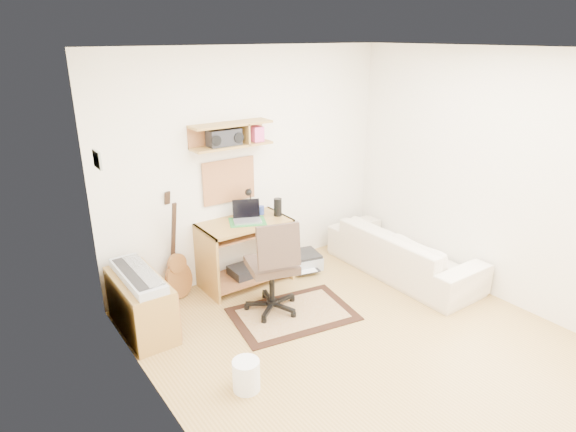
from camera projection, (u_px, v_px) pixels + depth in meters
floor at (367, 347)px, 4.53m from camera, size 3.60×4.00×0.01m
ceiling at (387, 49)px, 3.61m from camera, size 3.60×4.00×0.01m
back_wall at (250, 165)px, 5.60m from camera, size 3.60×0.01×2.60m
left_wall at (170, 272)px, 3.09m from camera, size 0.01×4.00×2.60m
right_wall at (502, 179)px, 5.05m from camera, size 0.01×4.00×2.60m
wall_shelf at (232, 135)px, 5.20m from camera, size 0.90×0.25×0.26m
cork_board at (229, 181)px, 5.47m from camera, size 0.64×0.03×0.49m
wall_photo at (97, 160)px, 4.10m from camera, size 0.02×0.20×0.15m
desk at (245, 253)px, 5.57m from camera, size 1.00×0.55×0.75m
laptop at (247, 212)px, 5.40m from camera, size 0.40×0.40×0.23m
speaker at (278, 207)px, 5.59m from camera, size 0.09×0.09×0.20m
desk_lamp at (250, 201)px, 5.58m from camera, size 0.11×0.11×0.33m
pencil_cup at (261, 210)px, 5.65m from camera, size 0.07×0.07×0.10m
boombox at (224, 138)px, 5.15m from camera, size 0.36×0.16×0.18m
rug at (293, 314)px, 5.04m from camera, size 1.33×1.00×0.02m
task_chair at (272, 265)px, 4.94m from camera, size 0.66×0.66×1.04m
cabinet at (141, 305)px, 4.69m from camera, size 0.40×0.90×0.55m
music_keyboard at (138, 276)px, 4.58m from camera, size 0.27×0.87×0.08m
guitar at (176, 247)px, 5.18m from camera, size 0.35×0.26×1.18m
waste_basket at (246, 375)px, 3.94m from camera, size 0.26×0.26×0.27m
printer at (300, 261)px, 6.02m from camera, size 0.54×0.46×0.18m
sofa at (404, 245)px, 5.79m from camera, size 0.56×1.91×0.74m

